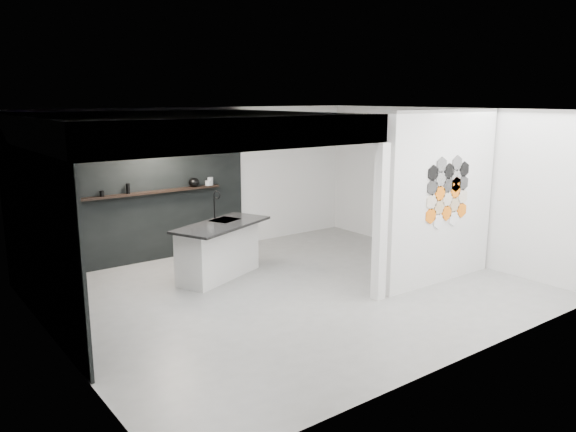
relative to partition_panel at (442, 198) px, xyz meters
The scene contains 17 objects.
floor 2.82m from the partition_panel, 155.80° to the left, with size 7.00×6.00×0.01m, color slate.
partition_panel is the anchor object (origin of this frame).
bay_clad_back 5.31m from the partition_panel, 131.60° to the left, with size 4.40×0.04×2.35m, color black.
bay_clad_left 6.04m from the partition_panel, 160.65° to the left, with size 0.04×4.00×2.35m, color black.
bulkhead 4.21m from the partition_panel, 150.43° to the left, with size 4.40×4.00×0.40m, color silver.
corner_column 1.42m from the partition_panel, behind, with size 0.16×0.16×2.35m, color silver.
fascia_beam 3.71m from the partition_panel, behind, with size 4.40×0.16×0.40m, color silver.
wall_basin 5.78m from the partition_panel, 161.77° to the left, with size 0.40×0.60×0.12m, color silver.
display_shelf 5.17m from the partition_panel, 131.55° to the left, with size 3.00×0.15×0.04m, color black.
kitchen_island 3.76m from the partition_panel, 139.91° to the left, with size 1.94×1.40×1.43m.
stockpot 6.14m from the partition_panel, 140.97° to the left, with size 0.24×0.24×0.20m, color black.
kettle 4.56m from the partition_panel, 122.12° to the left, with size 0.20×0.20×0.17m, color black.
glass_bowl 4.41m from the partition_panel, 118.71° to the left, with size 0.13×0.13×0.09m, color gray.
glass_vase 4.39m from the partition_panel, 118.23° to the left, with size 0.11×0.11×0.15m, color gray.
bottle_dark 5.36m from the partition_panel, 133.89° to the left, with size 0.07×0.07×0.18m, color black.
utensil_cup 5.70m from the partition_panel, 137.27° to the left, with size 0.08×0.08×0.10m, color black.
hex_tile_cluster 0.14m from the partition_panel, 68.73° to the right, with size 1.04×0.02×1.16m.
Camera 1 is at (-5.09, -6.61, 2.98)m, focal length 35.00 mm.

